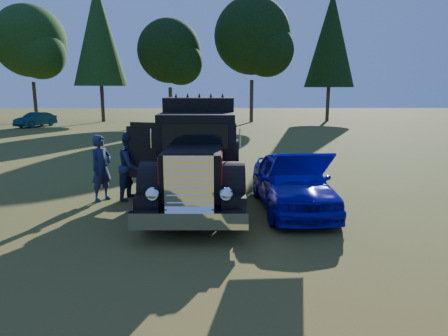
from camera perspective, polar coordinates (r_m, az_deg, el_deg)
ground at (r=10.80m, az=-6.59°, el=-6.39°), size 120.00×120.00×0.00m
treeline at (r=39.61m, az=-4.60°, el=17.76°), size 72.10×19.12×13.84m
diamond_t_truck at (r=11.50m, az=-3.73°, el=1.32°), size 3.33×7.16×3.00m
hotrod_coupe at (r=11.08m, az=9.69°, el=-1.92°), size 2.06×4.56×1.89m
spectator_near at (r=12.26m, az=-17.13°, el=-0.00°), size 0.78×0.85×1.95m
spectator_far at (r=12.20m, az=-13.07°, el=0.30°), size 1.02×1.16×2.01m
distant_teal_car at (r=38.91m, az=-25.33°, el=6.27°), size 2.59×4.01×1.25m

